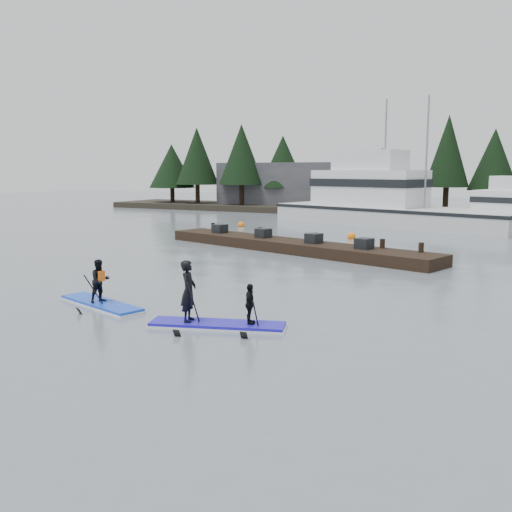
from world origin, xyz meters
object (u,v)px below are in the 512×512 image
at_px(fishing_boat_large, 387,214).
at_px(paddleboard_solo, 100,291).
at_px(floating_dock, 291,246).
at_px(paddleboard_duo, 212,307).

height_order(fishing_boat_large, paddleboard_solo, fishing_boat_large).
bearing_deg(floating_dock, paddleboard_solo, -75.19).
xyz_separation_m(floating_dock, paddleboard_solo, (-0.37, -13.93, 0.19)).
distance_m(fishing_boat_large, floating_dock, 16.87).
distance_m(floating_dock, paddleboard_duo, 14.94).
bearing_deg(paddleboard_solo, fishing_boat_large, 104.72).
distance_m(paddleboard_solo, paddleboard_duo, 4.41).
bearing_deg(paddleboard_solo, floating_dock, 105.19).
xyz_separation_m(fishing_boat_large, paddleboard_duo, (3.32, -31.24, -0.28)).
relative_size(floating_dock, paddleboard_solo, 4.62).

